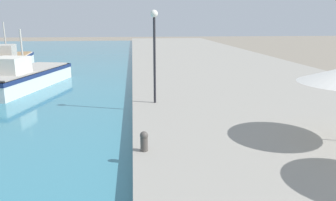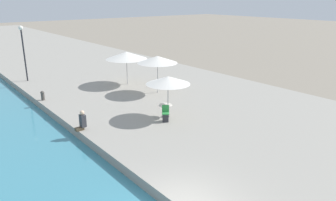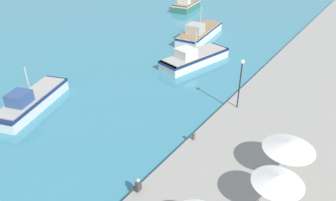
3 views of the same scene
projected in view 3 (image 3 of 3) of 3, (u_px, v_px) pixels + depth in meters
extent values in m
cube|color=teal|center=(115.00, 18.00, 54.82)|extent=(56.00, 90.00, 0.04)
cube|color=silver|center=(33.00, 102.00, 29.69)|extent=(4.89, 8.61, 1.15)
cube|color=navy|center=(32.00, 98.00, 29.46)|extent=(4.96, 8.70, 0.25)
cube|color=#ADA89E|center=(31.00, 96.00, 29.37)|extent=(4.50, 7.92, 0.10)
cube|color=#334C7F|center=(19.00, 98.00, 27.88)|extent=(2.13, 2.26, 1.04)
cylinder|color=#B7B2A8|center=(28.00, 82.00, 28.65)|extent=(0.12, 0.12, 2.77)
cube|color=silver|center=(195.00, 59.00, 38.32)|extent=(4.79, 9.29, 1.14)
cube|color=navy|center=(195.00, 55.00, 38.10)|extent=(4.87, 9.39, 0.25)
cube|color=#ADA89E|center=(195.00, 54.00, 38.01)|extent=(4.41, 8.54, 0.10)
cube|color=silver|center=(186.00, 53.00, 36.83)|extent=(2.35, 2.36, 1.02)
cylinder|color=#B7B2A8|center=(196.00, 42.00, 37.30)|extent=(0.12, 0.12, 2.73)
cube|color=white|center=(200.00, 34.00, 45.92)|extent=(4.11, 10.11, 1.26)
cube|color=navy|center=(200.00, 30.00, 45.67)|extent=(4.18, 10.21, 0.25)
cube|color=#99754C|center=(200.00, 29.00, 45.58)|extent=(3.78, 9.30, 0.10)
cube|color=#B7B2A8|center=(195.00, 28.00, 43.95)|extent=(2.31, 2.39, 1.14)
cylinder|color=#B7B2A8|center=(201.00, 18.00, 44.79)|extent=(0.12, 0.12, 3.03)
cube|color=#33705B|center=(186.00, 6.00, 59.19)|extent=(3.78, 6.73, 1.29)
cube|color=silver|center=(186.00, 3.00, 58.93)|extent=(3.85, 6.80, 0.25)
cube|color=#99754C|center=(186.00, 2.00, 58.84)|extent=(3.48, 6.19, 0.10)
cube|color=silver|center=(184.00, 0.00, 57.66)|extent=(2.21, 1.68, 1.16)
cylinder|color=#B7B7B7|center=(274.00, 196.00, 18.48)|extent=(0.06, 0.06, 2.37)
cone|color=white|center=(278.00, 179.00, 17.83)|extent=(2.90, 2.90, 0.51)
cylinder|color=#B7B7B7|center=(286.00, 160.00, 21.27)|extent=(0.06, 0.06, 2.19)
cone|color=white|center=(289.00, 145.00, 20.65)|extent=(3.30, 3.30, 0.58)
cube|color=brown|center=(136.00, 189.00, 20.45)|extent=(0.44, 0.28, 0.16)
cube|color=#38383D|center=(138.00, 186.00, 20.14)|extent=(0.26, 0.36, 0.66)
sphere|color=beige|center=(138.00, 180.00, 19.91)|extent=(0.24, 0.24, 0.24)
cylinder|color=#4C4742|center=(193.00, 137.00, 24.94)|extent=(0.24, 0.24, 0.45)
sphere|color=#4C4742|center=(194.00, 134.00, 24.79)|extent=(0.26, 0.26, 0.26)
cylinder|color=#232328|center=(240.00, 86.00, 28.10)|extent=(0.12, 0.12, 4.20)
sphere|color=white|center=(243.00, 62.00, 26.95)|extent=(0.36, 0.36, 0.36)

